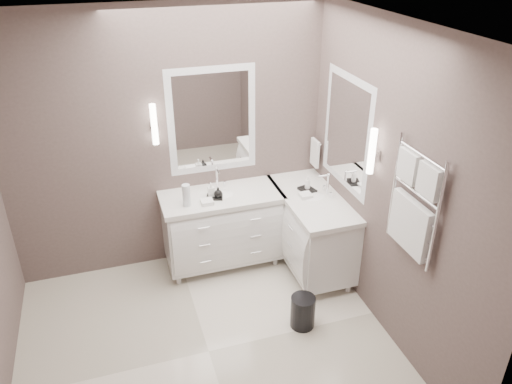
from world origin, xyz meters
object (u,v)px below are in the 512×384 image
object	(u,v)px
vanity_right	(311,227)
towel_ladder	(413,208)
vanity_back	(222,225)
waste_bin	(303,312)

from	to	relation	value
vanity_right	towel_ladder	bearing A→B (deg)	-80.16
vanity_back	towel_ladder	world-z (taller)	towel_ladder
vanity_back	waste_bin	distance (m)	1.29
towel_ladder	waste_bin	world-z (taller)	towel_ladder
towel_ladder	vanity_back	bearing A→B (deg)	124.10
waste_bin	towel_ladder	bearing A→B (deg)	-35.13
vanity_back	towel_ladder	size ratio (longest dim) A/B	1.38
vanity_back	vanity_right	xyz separation A→B (m)	(0.88, -0.33, 0.00)
vanity_right	vanity_back	bearing A→B (deg)	159.62
vanity_right	waste_bin	world-z (taller)	vanity_right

